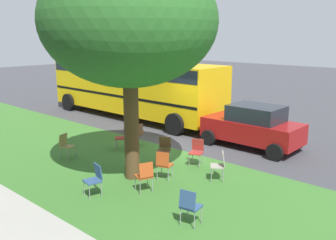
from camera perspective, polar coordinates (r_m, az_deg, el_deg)
The scene contains 15 objects.
ground at distance 14.52m, azimuth 1.06°, elevation -4.07°, with size 80.00×80.00×0.00m, color #424247.
grass_verge at distance 12.40m, azimuth -8.75°, elevation -7.23°, with size 48.00×6.00×0.01m, color #3D752D.
street_tree at distance 10.75m, azimuth -5.94°, elevation 14.56°, with size 4.94×4.94×6.41m.
chair_0 at distance 10.32m, azimuth -3.57°, elevation -8.26°, with size 0.54×0.54×0.88m.
chair_1 at distance 10.27m, azimuth -11.10°, elevation -8.61°, with size 0.50×0.50×0.88m.
chair_2 at distance 12.61m, azimuth -0.55°, elevation -4.26°, with size 0.57×0.57×0.88m.
chair_3 at distance 12.41m, azimuth 4.40°, elevation -4.59°, with size 0.53×0.54×0.88m.
chair_4 at distance 8.62m, azimuth 3.32°, elevation -12.73°, with size 0.48×0.48×0.88m.
chair_5 at distance 14.17m, azimuth -6.95°, elevation -2.42°, with size 0.59×0.59×0.88m.
chair_6 at distance 14.52m, azimuth -4.70°, elevation -1.98°, with size 0.45×0.45×0.88m.
chair_7 at distance 11.22m, azimuth 7.90°, elevation -6.60°, with size 0.58×0.58×0.88m.
chair_8 at distance 13.49m, azimuth -15.30°, elevation -3.57°, with size 0.53×0.52×0.88m.
chair_9 at distance 11.16m, azimuth -0.63°, elevation -6.58°, with size 0.53×0.53×0.88m.
parked_car at distance 14.57m, azimuth 12.80°, elevation -0.92°, with size 3.70×1.92×1.65m.
school_bus at distance 19.48m, azimuth -5.42°, elevation 5.54°, with size 10.40×2.80×2.88m.
Camera 1 is at (-9.08, 10.50, 4.25)m, focal length 40.03 mm.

